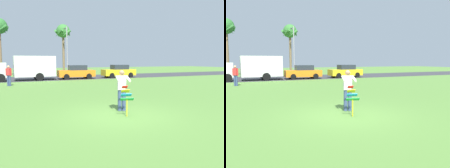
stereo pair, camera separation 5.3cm
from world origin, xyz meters
TOP-DOWN VIEW (x-y plane):
  - ground_plane at (0.00, 0.00)m, footprint 120.00×120.00m
  - road_strip at (0.00, 20.38)m, footprint 120.00×8.00m
  - person_kite_flyer at (0.43, 0.65)m, footprint 0.66×0.74m
  - kite_held at (0.21, -0.15)m, footprint 0.53×0.71m
  - parked_truck_white_box at (-2.19, 17.98)m, footprint 6.76×2.28m
  - parked_car_orange at (3.28, 17.98)m, footprint 4.26×1.95m
  - parked_car_yellow at (8.78, 17.98)m, footprint 4.22×1.87m
  - palm_tree_centre_far at (4.09, 28.40)m, footprint 2.58×2.71m
  - streetlight_pole at (3.87, 25.12)m, footprint 0.24×1.65m
  - person_walker_far at (-3.94, 12.99)m, footprint 0.46×0.40m

SIDE VIEW (x-z plane):
  - ground_plane at x=0.00m, z-range 0.00..0.00m
  - road_strip at x=0.00m, z-range 0.00..0.01m
  - kite_held at x=0.21m, z-range 0.20..1.33m
  - parked_car_orange at x=3.28m, z-range -0.03..1.57m
  - parked_car_yellow at x=8.78m, z-range -0.03..1.57m
  - person_walker_far at x=-3.94m, z-range 0.07..1.80m
  - person_kite_flyer at x=0.43m, z-range 0.09..1.82m
  - parked_truck_white_box at x=-2.19m, z-range 0.10..2.72m
  - streetlight_pole at x=3.87m, z-range 0.50..7.50m
  - palm_tree_centre_far at x=4.09m, z-range 2.55..10.37m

